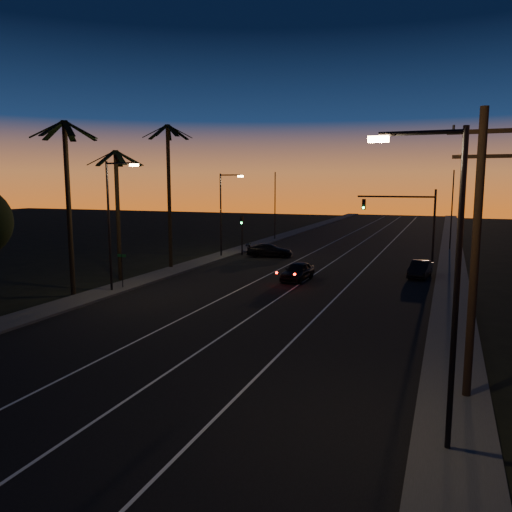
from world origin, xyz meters
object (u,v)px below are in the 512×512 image
at_px(signal_mast, 408,213).
at_px(right_car, 420,269).
at_px(cross_car, 269,250).
at_px(utility_pole, 476,250).
at_px(lead_car, 297,271).

relative_size(signal_mast, right_car, 1.71).
bearing_deg(cross_car, utility_pole, -58.92).
bearing_deg(signal_mast, right_car, -75.68).
xyz_separation_m(right_car, cross_car, (-15.13, 6.22, 0.02)).
xyz_separation_m(utility_pole, lead_car, (-11.70, 18.77, -4.59)).
relative_size(signal_mast, cross_car, 1.41).
bearing_deg(lead_car, right_car, 28.41).
relative_size(utility_pole, right_car, 2.41).
bearing_deg(signal_mast, cross_car, -179.15).
distance_m(utility_pole, signal_mast, 30.33).
bearing_deg(lead_car, signal_mast, 57.17).
bearing_deg(signal_mast, utility_pole, -81.53).
bearing_deg(cross_car, lead_car, -60.43).
relative_size(lead_car, right_car, 1.15).
bearing_deg(utility_pole, right_car, 96.83).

